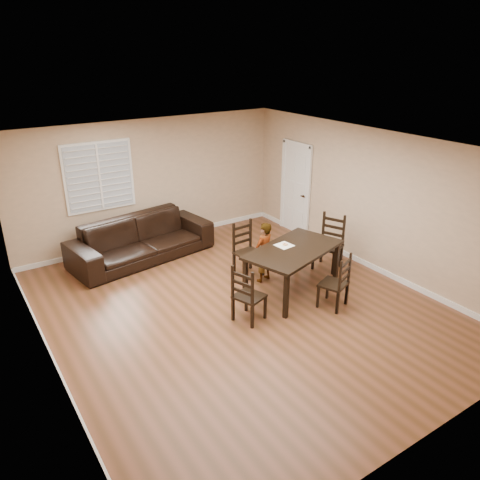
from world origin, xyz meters
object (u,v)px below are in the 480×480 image
at_px(chair_far, 340,285).
at_px(child, 264,252).
at_px(dining_table, 294,253).
at_px(chair_left, 245,298).
at_px(chair_near, 245,250).
at_px(sofa, 142,239).
at_px(chair_right, 331,243).
at_px(donut, 285,244).

distance_m(chair_far, child, 1.58).
height_order(dining_table, chair_left, chair_left).
bearing_deg(chair_near, chair_far, -78.80).
distance_m(dining_table, sofa, 3.27).
distance_m(dining_table, child, 0.67).
bearing_deg(chair_right, chair_far, -61.37).
height_order(child, sofa, child).
bearing_deg(chair_far, chair_right, -149.96).
xyz_separation_m(chair_right, donut, (-1.33, -0.21, 0.36)).
distance_m(dining_table, donut, 0.23).
xyz_separation_m(chair_far, sofa, (-1.97, 3.67, -0.01)).
height_order(dining_table, chair_right, chair_right).
relative_size(chair_right, sofa, 0.37).
height_order(chair_far, sofa, chair_far).
bearing_deg(chair_near, child, -81.42).
bearing_deg(chair_left, chair_far, -127.03).
relative_size(chair_far, donut, 10.46).
bearing_deg(chair_right, child, -121.38).
xyz_separation_m(donut, sofa, (-1.65, 2.59, -0.43)).
distance_m(child, sofa, 2.64).
relative_size(chair_near, donut, 11.38).
bearing_deg(dining_table, chair_far, -89.37).
relative_size(dining_table, chair_right, 1.84).
height_order(chair_far, chair_left, chair_left).
xyz_separation_m(dining_table, chair_right, (1.29, 0.40, -0.25)).
height_order(donut, sofa, donut).
bearing_deg(sofa, donut, -66.25).
relative_size(chair_right, donut, 11.80).
distance_m(chair_left, sofa, 3.20).
bearing_deg(chair_far, chair_near, -95.44).
bearing_deg(child, chair_right, 155.48).
bearing_deg(chair_right, sofa, -151.80).
bearing_deg(dining_table, donut, 83.66).
bearing_deg(child, chair_far, 90.81).
relative_size(chair_far, chair_left, 0.99).
bearing_deg(chair_right, donut, -104.35).
bearing_deg(chair_far, donut, -95.63).
xyz_separation_m(chair_near, sofa, (-1.39, 1.70, -0.05)).
xyz_separation_m(chair_left, sofa, (-0.41, 3.17, -0.02)).
bearing_deg(chair_left, sofa, -12.12).
xyz_separation_m(chair_left, chair_right, (2.57, 0.80, 0.05)).
bearing_deg(child, donut, 93.30).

